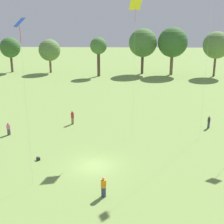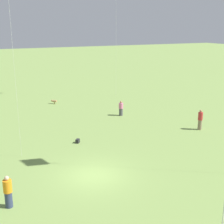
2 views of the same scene
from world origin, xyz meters
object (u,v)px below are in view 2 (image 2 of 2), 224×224
object	(u,v)px
dog_0	(54,101)
picnic_bag_1	(78,141)
person_5	(8,192)
person_4	(200,120)
person_2	(121,108)

from	to	relation	value
dog_0	picnic_bag_1	xyz separation A→B (m)	(13.89, -2.03, -0.19)
person_5	picnic_bag_1	distance (m)	9.83
person_5	picnic_bag_1	size ratio (longest dim) A/B	3.96
person_4	dog_0	world-z (taller)	person_4
person_2	picnic_bag_1	world-z (taller)	person_2
person_2	person_4	world-z (taller)	person_4
picnic_bag_1	person_2	bearing A→B (deg)	128.63
person_5	dog_0	xyz separation A→B (m)	(-21.17, 8.59, -0.54)
person_2	picnic_bag_1	size ratio (longest dim) A/B	3.52
person_5	picnic_bag_1	world-z (taller)	person_5
person_2	dog_0	size ratio (longest dim) A/B	2.33
person_4	person_5	size ratio (longest dim) A/B	1.05
person_4	person_2	bearing A→B (deg)	85.77
picnic_bag_1	dog_0	bearing A→B (deg)	171.70
person_5	dog_0	distance (m)	22.85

